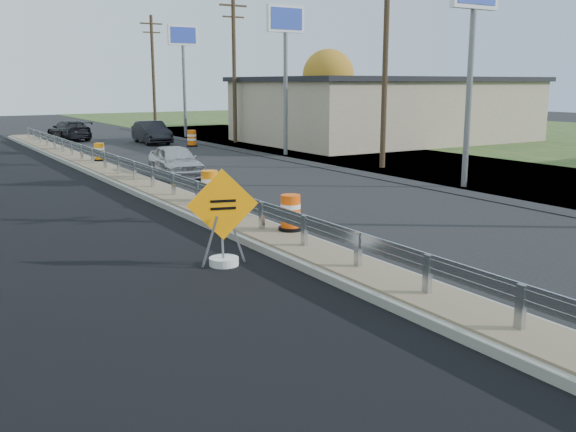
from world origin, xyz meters
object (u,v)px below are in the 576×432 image
car_silver (176,161)px  barrel_shoulder_mid (192,139)px  car_dark_mid (152,132)px  car_dark_far (69,130)px  barrel_median_near (291,213)px  barrel_median_mid (210,186)px  barrel_median_far (99,152)px  caution_sign (223,242)px

car_silver → barrel_shoulder_mid: bearing=68.6°
barrel_shoulder_mid → car_silver: size_ratio=0.26×
car_dark_mid → car_dark_far: size_ratio=0.93×
barrel_median_near → car_dark_mid: 27.70m
barrel_shoulder_mid → car_dark_mid: car_dark_mid is taller
barrel_median_near → barrel_median_mid: size_ratio=0.94×
barrel_median_far → barrel_median_near: bearing=-90.0°
barrel_median_far → barrel_median_mid: bearing=-90.0°
car_dark_mid → barrel_median_mid: bearing=-102.2°
car_dark_mid → car_dark_far: bearing=130.6°
barrel_median_near → barrel_median_mid: (0.00, 4.83, 0.03)m
caution_sign → car_dark_far: bearing=99.0°
barrel_median_mid → car_dark_mid: (6.11, 22.19, 0.03)m
car_dark_far → caution_sign: bearing=77.0°
caution_sign → car_silver: bearing=89.1°
barrel_median_mid → barrel_shoulder_mid: (7.54, 18.97, -0.21)m
barrel_median_far → car_dark_far: size_ratio=0.18×
caution_sign → barrel_shoulder_mid: (10.07, 25.11, -0.06)m
barrel_shoulder_mid → car_silver: bearing=-116.2°
barrel_median_mid → barrel_shoulder_mid: barrel_median_mid is taller
barrel_median_mid → barrel_shoulder_mid: bearing=68.3°
barrel_median_far → caution_sign: bearing=-97.7°
barrel_median_far → car_silver: bearing=-72.9°
barrel_median_far → car_dark_far: bearing=82.0°
caution_sign → car_dark_mid: (8.63, 28.33, 0.19)m
barrel_shoulder_mid → car_dark_far: car_dark_far is taller
car_silver → car_dark_far: bearing=93.6°
car_silver → car_dark_mid: (4.42, 15.15, 0.05)m
car_silver → car_dark_mid: size_ratio=0.90×
barrel_median_mid → barrel_median_far: (0.00, 12.52, -0.06)m
barrel_median_near → caution_sign: bearing=-152.4°
barrel_median_far → car_dark_mid: bearing=57.7°
barrel_median_mid → car_dark_mid: size_ratio=0.22×
barrel_median_near → car_dark_far: size_ratio=0.19×
car_silver → caution_sign: bearing=-102.9°
caution_sign → barrel_median_mid: (2.53, 6.15, 0.15)m
barrel_median_far → car_dark_mid: (6.11, 9.66, 0.09)m
barrel_median_near → barrel_median_mid: 4.83m
car_dark_far → barrel_shoulder_mid: bearing=117.5°
barrel_median_near → barrel_median_far: bearing=90.0°
caution_sign → barrel_median_far: (2.53, 18.67, 0.10)m
barrel_median_mid → car_dark_mid: car_dark_mid is taller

